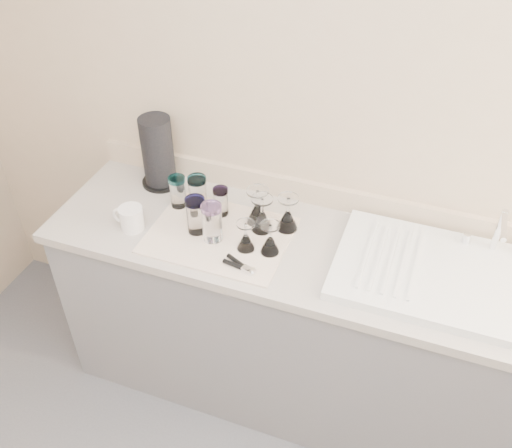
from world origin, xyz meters
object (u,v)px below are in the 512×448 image
at_px(tumbler_purple, 221,201).
at_px(can_opener, 240,266).
at_px(goblet_back_left, 262,219).
at_px(sink_unit, 449,277).
at_px(paper_towel_roll, 158,153).
at_px(goblet_front_left, 246,240).
at_px(tumbler_lavender, 212,222).
at_px(goblet_back_right, 288,218).
at_px(white_mug, 131,218).
at_px(tumbler_teal, 178,191).
at_px(tumbler_cyan, 198,193).
at_px(goblet_extra, 257,211).
at_px(tumbler_blue, 196,215).
at_px(goblet_front_right, 270,243).

distance_m(tumbler_purple, can_opener, 0.34).
height_order(goblet_back_left, can_opener, goblet_back_left).
xyz_separation_m(sink_unit, tumbler_purple, (-0.92, 0.07, 0.05)).
height_order(sink_unit, paper_towel_roll, paper_towel_roll).
distance_m(goblet_back_left, goblet_front_left, 0.13).
height_order(tumbler_lavender, goblet_front_left, tumbler_lavender).
xyz_separation_m(tumbler_lavender, goblet_back_right, (0.25, 0.16, -0.03)).
bearing_deg(can_opener, white_mug, 171.64).
relative_size(tumbler_purple, goblet_back_right, 0.82).
relative_size(tumbler_teal, tumbler_cyan, 0.91).
distance_m(tumbler_lavender, goblet_extra, 0.20).
bearing_deg(tumbler_lavender, tumbler_blue, 164.90).
height_order(goblet_front_left, white_mug, goblet_front_left).
relative_size(tumbler_teal, tumbler_lavender, 0.87).
height_order(tumbler_purple, goblet_back_left, goblet_back_left).
bearing_deg(tumbler_purple, paper_towel_roll, 160.42).
xyz_separation_m(sink_unit, tumbler_blue, (-0.97, -0.07, 0.07)).
relative_size(goblet_front_right, goblet_extra, 0.83).
relative_size(goblet_extra, can_opener, 1.16).
bearing_deg(paper_towel_roll, tumbler_lavender, -36.73).
bearing_deg(white_mug, can_opener, -8.36).
bearing_deg(goblet_back_left, tumbler_purple, 169.36).
bearing_deg(tumbler_cyan, white_mug, -134.91).
distance_m(tumbler_cyan, goblet_extra, 0.26).
height_order(tumbler_teal, can_opener, tumbler_teal).
bearing_deg(sink_unit, tumbler_teal, 176.95).
distance_m(tumbler_blue, goblet_extra, 0.25).
distance_m(tumbler_cyan, goblet_back_right, 0.39).
xyz_separation_m(tumbler_purple, goblet_front_left, (0.17, -0.17, -0.02)).
bearing_deg(sink_unit, tumbler_blue, -176.05).
distance_m(tumbler_cyan, tumbler_purple, 0.10).
height_order(goblet_back_right, white_mug, goblet_back_right).
xyz_separation_m(tumbler_blue, goblet_extra, (0.21, 0.13, -0.03)).
bearing_deg(can_opener, goblet_back_right, 71.38).
bearing_deg(goblet_front_left, tumbler_teal, 156.46).
height_order(tumbler_blue, goblet_back_right, tumbler_blue).
xyz_separation_m(goblet_extra, paper_towel_roll, (-0.50, 0.12, 0.10)).
xyz_separation_m(tumbler_teal, white_mug, (-0.12, -0.19, -0.03)).
bearing_deg(goblet_front_left, paper_towel_roll, 150.76).
bearing_deg(tumbler_teal, goblet_back_left, -4.11).
xyz_separation_m(tumbler_cyan, tumbler_purple, (0.10, -0.00, -0.01)).
relative_size(tumbler_purple, goblet_extra, 0.78).
bearing_deg(tumbler_cyan, goblet_front_right, -22.66).
height_order(tumbler_teal, goblet_front_left, tumbler_teal).
height_order(tumbler_cyan, tumbler_lavender, tumbler_lavender).
xyz_separation_m(goblet_front_left, goblet_front_right, (0.09, 0.01, 0.00)).
height_order(goblet_back_left, goblet_extra, goblet_extra).
bearing_deg(can_opener, goblet_front_right, 58.36).
bearing_deg(white_mug, tumbler_blue, 14.42).
height_order(sink_unit, can_opener, sink_unit).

